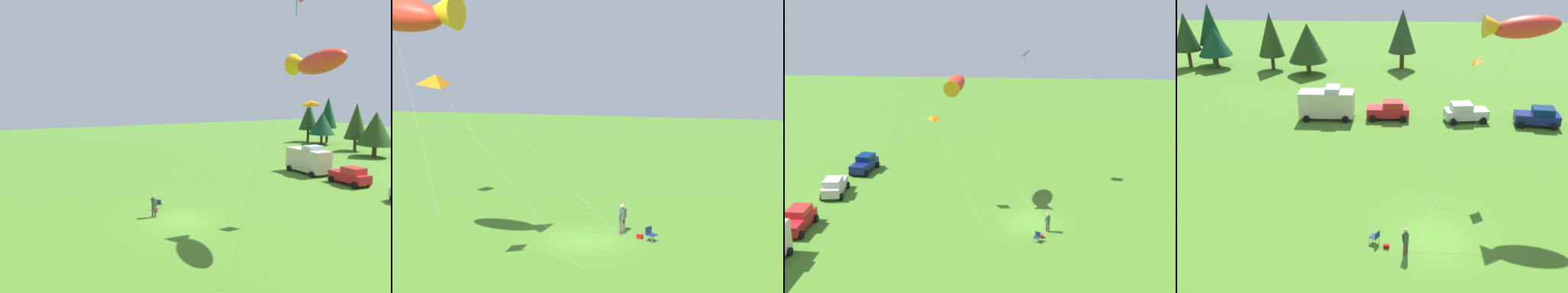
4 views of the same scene
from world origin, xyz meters
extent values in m
plane|color=#477B25|center=(0.00, 0.00, 0.00)|extent=(160.00, 160.00, 0.00)
cylinder|color=#4D3F3E|center=(-1.76, -1.61, 0.42)|extent=(0.14, 0.14, 0.85)
cylinder|color=#4D3F3E|center=(-1.61, -1.45, 0.42)|extent=(0.14, 0.14, 0.85)
cylinder|color=#374B40|center=(-1.69, -1.53, 1.16)|extent=(0.48, 0.48, 0.62)
sphere|color=tan|center=(-1.69, -1.53, 1.62)|extent=(0.24, 0.24, 0.24)
cylinder|color=#374B40|center=(-1.87, -1.63, 1.19)|extent=(0.17, 0.17, 0.56)
cylinder|color=#374B40|center=(-1.59, -1.34, 1.19)|extent=(0.21, 0.21, 0.56)
cube|color=navy|center=(-3.52, -0.50, 0.42)|extent=(0.66, 0.66, 0.04)
cube|color=navy|center=(-3.33, -0.62, 0.62)|extent=(0.28, 0.43, 0.40)
cylinder|color=#A5A8AD|center=(-3.81, -0.58, 0.21)|extent=(0.03, 0.03, 0.42)
cylinder|color=#A5A8AD|center=(-3.60, -0.22, 0.21)|extent=(0.03, 0.03, 0.42)
cylinder|color=#A5A8AD|center=(-3.45, -0.79, 0.21)|extent=(0.03, 0.03, 0.42)
cylinder|color=#A5A8AD|center=(-3.24, -0.43, 0.21)|extent=(0.03, 0.03, 0.42)
cube|color=#A00E11|center=(-2.79, -1.00, 0.11)|extent=(0.36, 0.29, 0.22)
cube|color=beige|center=(-9.07, 20.08, 1.59)|extent=(5.41, 2.21, 2.50)
cube|color=silver|center=(-8.43, 20.08, 3.09)|extent=(1.41, 2.03, 0.50)
cylinder|color=black|center=(-7.13, 21.27, 0.34)|extent=(0.68, 0.22, 0.68)
cylinder|color=black|center=(-7.13, 18.89, 0.34)|extent=(0.68, 0.22, 0.68)
cylinder|color=black|center=(-11.02, 21.26, 0.34)|extent=(0.68, 0.22, 0.68)
cylinder|color=black|center=(-11.01, 18.88, 0.34)|extent=(0.68, 0.22, 0.68)
cube|color=red|center=(-2.97, 20.18, 0.79)|extent=(4.22, 1.84, 0.90)
cube|color=red|center=(-2.46, 20.18, 1.56)|extent=(2.01, 1.67, 0.65)
cylinder|color=black|center=(-1.46, 21.18, 0.34)|extent=(0.68, 0.23, 0.68)
cylinder|color=black|center=(-1.44, 19.20, 0.34)|extent=(0.68, 0.23, 0.68)
cylinder|color=black|center=(-4.49, 21.16, 0.34)|extent=(0.68, 0.23, 0.68)
cylinder|color=black|center=(-4.47, 19.18, 0.34)|extent=(0.68, 0.23, 0.68)
cube|color=beige|center=(4.79, 19.85, 0.79)|extent=(4.40, 2.33, 0.90)
cube|color=silver|center=(4.29, 19.78, 1.56)|extent=(2.20, 1.90, 0.65)
cylinder|color=black|center=(3.42, 18.67, 0.34)|extent=(0.70, 0.31, 0.68)
cylinder|color=black|center=(3.16, 20.63, 0.34)|extent=(0.70, 0.31, 0.68)
cylinder|color=black|center=(6.42, 19.06, 0.34)|extent=(0.70, 0.31, 0.68)
cylinder|color=black|center=(6.16, 21.03, 0.34)|extent=(0.70, 0.31, 0.68)
cube|color=navy|center=(11.45, 18.90, 0.79)|extent=(4.39, 2.32, 0.90)
cube|color=#052051|center=(11.95, 18.84, 1.56)|extent=(2.19, 1.90, 0.65)
cylinder|color=black|center=(13.08, 19.69, 0.34)|extent=(0.70, 0.30, 0.68)
cylinder|color=black|center=(12.83, 17.73, 0.34)|extent=(0.70, 0.30, 0.68)
cylinder|color=black|center=(10.08, 20.07, 0.34)|extent=(0.70, 0.30, 0.68)
cylinder|color=black|center=(9.83, 18.11, 0.34)|extent=(0.70, 0.30, 0.68)
cylinder|color=#483719|center=(-31.15, 39.56, 1.17)|extent=(0.49, 0.49, 2.34)
cone|color=#1E3E18|center=(-31.15, 39.56, 4.92)|extent=(3.57, 3.57, 5.17)
cylinder|color=#452F1D|center=(-28.53, 41.79, 1.39)|extent=(0.45, 0.45, 2.79)
cone|color=#113E1D|center=(-28.53, 41.79, 5.64)|extent=(3.40, 3.40, 5.71)
cylinder|color=#4D3520|center=(-27.12, 39.15, 0.91)|extent=(0.43, 0.43, 1.83)
cone|color=#124024|center=(-27.12, 39.15, 3.81)|extent=(4.57, 4.57, 3.97)
cylinder|color=#513728|center=(-19.10, 38.67, 0.97)|extent=(0.50, 0.50, 1.94)
cone|color=#274217|center=(-19.10, 38.67, 4.84)|extent=(3.54, 3.54, 5.80)
cylinder|color=#453A22|center=(-13.78, 36.75, 0.86)|extent=(0.63, 0.63, 1.71)
cone|color=#224116|center=(-13.78, 36.75, 4.18)|extent=(5.13, 5.13, 4.93)
cylinder|color=#522E1A|center=(-1.25, 40.04, 1.14)|extent=(0.62, 0.62, 2.29)
cone|color=#274121|center=(-1.25, 40.04, 5.18)|extent=(3.84, 3.84, 5.78)
ellipsoid|color=red|center=(5.96, 7.30, 11.43)|extent=(4.61, 1.98, 1.99)
cone|color=#F6A815|center=(3.99, 7.30, 11.43)|extent=(1.53, 1.51, 1.51)
sphere|color=yellow|center=(7.16, 7.77, 11.60)|extent=(0.37, 0.37, 0.37)
cylinder|color=silver|center=(2.26, 2.95, 5.72)|extent=(7.40, 8.71, 11.43)
cylinder|color=#4C3823|center=(-1.43, -1.40, 0.00)|extent=(0.04, 0.04, 0.01)
pyramid|color=orange|center=(3.23, 9.03, 8.74)|extent=(1.17, 1.36, 0.64)
cylinder|color=silver|center=(1.19, 6.64, 4.28)|extent=(4.25, 4.73, 8.56)
cylinder|color=#4C3823|center=(-0.93, 4.28, 0.00)|extent=(0.04, 0.04, 0.01)
camera|label=1|loc=(25.10, -10.59, 9.56)|focal=35.00mm
camera|label=2|loc=(-8.15, 27.33, 9.05)|focal=50.00mm
camera|label=3|loc=(-37.45, 1.63, 19.16)|focal=42.00mm
camera|label=4|loc=(-2.68, -23.02, 16.60)|focal=42.00mm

